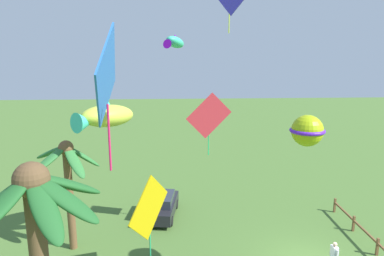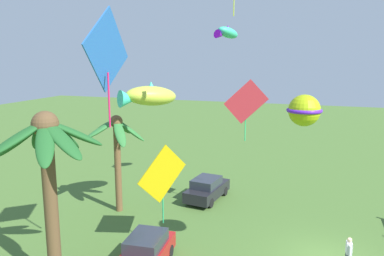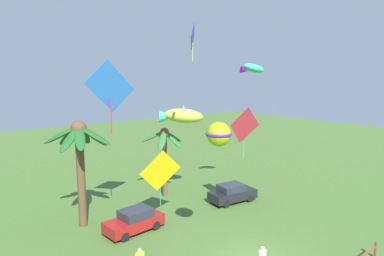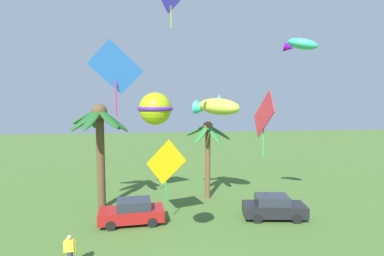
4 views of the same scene
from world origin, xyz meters
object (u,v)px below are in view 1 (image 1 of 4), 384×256
at_px(kite_fish_3, 174,42).
at_px(parked_car_0, 161,205).
at_px(palm_tree_1, 67,169).
at_px(kite_ball_4, 307,131).
at_px(kite_fish_6, 105,116).
at_px(palm_tree_0, 36,222).
at_px(kite_diamond_0, 106,80).
at_px(kite_diamond_1, 149,209).
at_px(kite_diamond_2, 209,116).

bearing_deg(kite_fish_3, parked_car_0, 137.60).
bearing_deg(palm_tree_1, kite_ball_4, -110.35).
bearing_deg(kite_fish_3, kite_fish_6, 140.14).
relative_size(parked_car_0, kite_ball_4, 2.09).
bearing_deg(palm_tree_0, kite_fish_6, -4.57).
xyz_separation_m(kite_diamond_0, kite_fish_6, (6.62, 1.37, -2.39)).
bearing_deg(palm_tree_0, kite_diamond_1, -34.26).
distance_m(kite_diamond_0, kite_fish_3, 11.16).
bearing_deg(kite_fish_3, kite_diamond_0, 168.66).
bearing_deg(kite_diamond_0, kite_ball_4, -72.24).
xyz_separation_m(palm_tree_0, palm_tree_1, (7.80, 1.37, -0.99)).
relative_size(palm_tree_0, parked_car_0, 1.79).
height_order(palm_tree_0, kite_diamond_0, kite_diamond_0).
bearing_deg(palm_tree_0, parked_car_0, -16.17).
bearing_deg(kite_fish_3, palm_tree_1, 128.83).
distance_m(palm_tree_1, kite_ball_4, 11.87).
xyz_separation_m(palm_tree_1, kite_diamond_0, (-6.39, -3.37, 5.05)).
distance_m(palm_tree_1, kite_fish_6, 3.35).
height_order(palm_tree_1, kite_diamond_1, palm_tree_1).
bearing_deg(kite_diamond_2, kite_diamond_0, 153.40).
bearing_deg(kite_ball_4, palm_tree_1, 69.65).
xyz_separation_m(palm_tree_0, parked_car_0, (11.25, -3.26, -4.70)).
bearing_deg(parked_car_0, kite_diamond_1, 177.80).
bearing_deg(kite_ball_4, palm_tree_0, 111.84).
height_order(palm_tree_0, kite_diamond_2, kite_diamond_2).
height_order(palm_tree_0, kite_fish_3, kite_fish_3).
height_order(palm_tree_1, kite_ball_4, kite_ball_4).
relative_size(palm_tree_0, palm_tree_1, 1.23).
relative_size(parked_car_0, kite_diamond_0, 0.87).
relative_size(parked_car_0, kite_diamond_2, 1.16).
distance_m(kite_diamond_1, kite_fish_6, 5.49).
bearing_deg(kite_diamond_0, palm_tree_0, 124.93).
xyz_separation_m(kite_fish_3, kite_fish_6, (-4.25, 3.55, -3.69)).
bearing_deg(kite_ball_4, parked_car_0, 39.62).
xyz_separation_m(palm_tree_1, kite_diamond_1, (-3.39, -4.37, -0.72)).
bearing_deg(kite_diamond_1, kite_diamond_0, 161.71).
xyz_separation_m(kite_diamond_2, kite_ball_4, (-5.66, -3.41, 0.45)).
xyz_separation_m(palm_tree_0, kite_diamond_2, (9.45, -6.04, 1.35)).
height_order(parked_car_0, kite_fish_6, kite_fish_6).
xyz_separation_m(palm_tree_1, parked_car_0, (3.46, -4.63, -3.71)).
distance_m(kite_diamond_2, kite_fish_3, 5.25).
height_order(palm_tree_0, palm_tree_1, palm_tree_0).
bearing_deg(parked_car_0, kite_diamond_0, 172.74).
relative_size(palm_tree_0, kite_fish_3, 3.49).
xyz_separation_m(kite_fish_3, kite_ball_4, (-8.48, -5.26, -3.57)).
distance_m(parked_car_0, kite_diamond_0, 13.25).
relative_size(kite_ball_4, kite_fish_6, 0.56).
bearing_deg(parked_car_0, palm_tree_1, 126.76).
height_order(palm_tree_0, kite_diamond_1, palm_tree_0).
bearing_deg(kite_fish_3, kite_diamond_2, -146.67).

